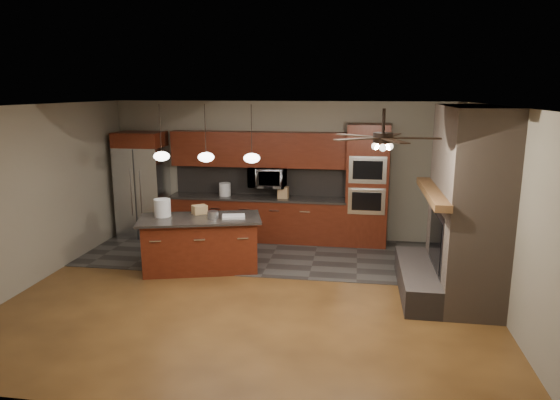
% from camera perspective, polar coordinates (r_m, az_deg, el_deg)
% --- Properties ---
extents(ground, '(7.00, 7.00, 0.00)m').
position_cam_1_polar(ground, '(7.75, -3.06, -10.45)').
color(ground, brown).
rests_on(ground, ground).
extents(ceiling, '(7.00, 6.00, 0.02)m').
position_cam_1_polar(ceiling, '(7.14, -3.32, 10.72)').
color(ceiling, white).
rests_on(ceiling, back_wall).
extents(back_wall, '(7.00, 0.02, 2.80)m').
position_cam_1_polar(back_wall, '(10.22, 0.32, 3.38)').
color(back_wall, gray).
rests_on(back_wall, ground).
extents(right_wall, '(0.02, 6.00, 2.80)m').
position_cam_1_polar(right_wall, '(7.44, 24.23, -1.20)').
color(right_wall, gray).
rests_on(right_wall, ground).
extents(left_wall, '(0.02, 6.00, 2.80)m').
position_cam_1_polar(left_wall, '(8.74, -26.25, 0.51)').
color(left_wall, gray).
rests_on(left_wall, ground).
extents(slate_tile_patch, '(7.00, 2.40, 0.01)m').
position_cam_1_polar(slate_tile_patch, '(9.40, -0.79, -6.20)').
color(slate_tile_patch, '#3A3734').
rests_on(slate_tile_patch, ground).
extents(fireplace_column, '(1.30, 2.10, 2.80)m').
position_cam_1_polar(fireplace_column, '(7.73, 20.10, -1.15)').
color(fireplace_column, '#736052').
rests_on(fireplace_column, ground).
extents(back_cabinetry, '(3.59, 0.64, 2.20)m').
position_cam_1_polar(back_cabinetry, '(10.15, -2.56, 0.39)').
color(back_cabinetry, '#5A1F10').
rests_on(back_cabinetry, ground).
extents(oven_tower, '(0.80, 0.63, 2.38)m').
position_cam_1_polar(oven_tower, '(9.84, 9.88, 1.61)').
color(oven_tower, '#5A1F10').
rests_on(oven_tower, ground).
extents(microwave, '(0.73, 0.41, 0.50)m').
position_cam_1_polar(microwave, '(10.04, -1.45, 2.63)').
color(microwave, silver).
rests_on(microwave, back_cabinetry).
extents(refrigerator, '(0.94, 0.75, 2.18)m').
position_cam_1_polar(refrigerator, '(10.73, -15.44, 1.68)').
color(refrigerator, silver).
rests_on(refrigerator, ground).
extents(kitchen_island, '(2.19, 1.42, 0.92)m').
position_cam_1_polar(kitchen_island, '(8.61, -9.04, -4.93)').
color(kitchen_island, '#5A1F10').
rests_on(kitchen_island, ground).
extents(white_bucket, '(0.29, 0.29, 0.30)m').
position_cam_1_polar(white_bucket, '(8.66, -13.29, -0.87)').
color(white_bucket, silver).
rests_on(white_bucket, kitchen_island).
extents(paint_can, '(0.22, 0.22, 0.12)m').
position_cam_1_polar(paint_can, '(8.38, -7.68, -1.69)').
color(paint_can, '#B6B6BB').
rests_on(paint_can, kitchen_island).
extents(paint_tray, '(0.43, 0.35, 0.04)m').
position_cam_1_polar(paint_tray, '(8.40, -5.33, -1.89)').
color(paint_tray, silver).
rests_on(paint_tray, kitchen_island).
extents(cardboard_box, '(0.29, 0.29, 0.15)m').
position_cam_1_polar(cardboard_box, '(8.72, -9.18, -1.09)').
color(cardboard_box, '#A48354').
rests_on(cardboard_box, kitchen_island).
extents(counter_bucket, '(0.25, 0.25, 0.27)m').
position_cam_1_polar(counter_bucket, '(10.23, -6.32, 1.22)').
color(counter_bucket, silver).
rests_on(counter_bucket, back_cabinetry).
extents(counter_box, '(0.22, 0.17, 0.23)m').
position_cam_1_polar(counter_box, '(9.94, 0.38, 0.86)').
color(counter_box, '#A47F54').
rests_on(counter_box, back_cabinetry).
extents(pendant_left, '(0.26, 0.26, 0.92)m').
position_cam_1_polar(pendant_left, '(8.37, -13.38, 4.92)').
color(pendant_left, black).
rests_on(pendant_left, ceiling).
extents(pendant_center, '(0.26, 0.26, 0.92)m').
position_cam_1_polar(pendant_center, '(8.11, -8.45, 4.89)').
color(pendant_center, black).
rests_on(pendant_center, ceiling).
extents(pendant_right, '(0.26, 0.26, 0.92)m').
position_cam_1_polar(pendant_right, '(7.92, -3.24, 4.83)').
color(pendant_right, black).
rests_on(pendant_right, ceiling).
extents(ceiling_fan, '(1.27, 1.33, 0.41)m').
position_cam_1_polar(ceiling_fan, '(6.21, 11.68, 7.06)').
color(ceiling_fan, black).
rests_on(ceiling_fan, ceiling).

